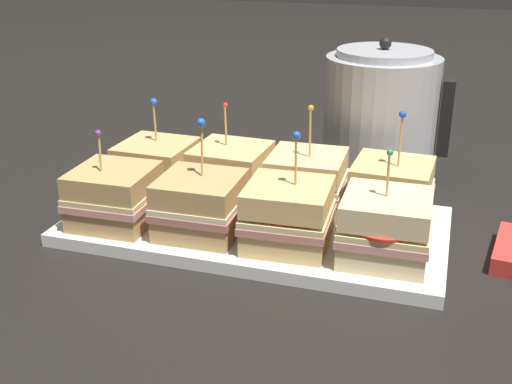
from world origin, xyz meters
TOP-DOWN VIEW (x-y plane):
  - ground_plane at (0.00, 0.00)m, footprint 6.00×6.00m
  - serving_platter at (0.00, 0.00)m, footprint 0.54×0.27m
  - sandwich_front_far_left at (-0.19, -0.07)m, footprint 0.12×0.12m
  - sandwich_front_center_left at (-0.06, -0.06)m, footprint 0.12×0.12m
  - sandwich_front_center_right at (0.06, -0.06)m, footprint 0.12×0.12m
  - sandwich_front_far_right at (0.19, -0.06)m, footprint 0.11×0.12m
  - sandwich_back_far_left at (-0.18, 0.06)m, footprint 0.12×0.12m
  - sandwich_back_center_left at (-0.06, 0.07)m, footprint 0.12×0.12m
  - sandwich_back_center_right at (0.06, 0.06)m, footprint 0.12×0.12m
  - sandwich_back_far_right at (0.18, 0.07)m, footprint 0.12×0.12m
  - kettle_steel at (0.14, 0.27)m, footprint 0.21×0.19m

SIDE VIEW (x-z plane):
  - ground_plane at x=0.00m, z-range 0.00..0.00m
  - serving_platter at x=0.00m, z-range 0.00..0.02m
  - sandwich_front_far_left at x=-0.19m, z-range -0.01..0.13m
  - sandwich_back_far_left at x=-0.18m, z-range -0.02..0.13m
  - sandwich_front_center_left at x=-0.06m, z-range -0.02..0.14m
  - sandwich_back_center_left at x=-0.06m, z-range -0.02..0.14m
  - sandwich_back_far_right at x=0.18m, z-range -0.02..0.14m
  - sandwich_front_far_right at x=0.19m, z-range -0.01..0.13m
  - sandwich_front_center_right at x=0.06m, z-range -0.02..0.14m
  - sandwich_back_center_right at x=0.06m, z-range -0.02..0.14m
  - kettle_steel at x=0.14m, z-range -0.01..0.23m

